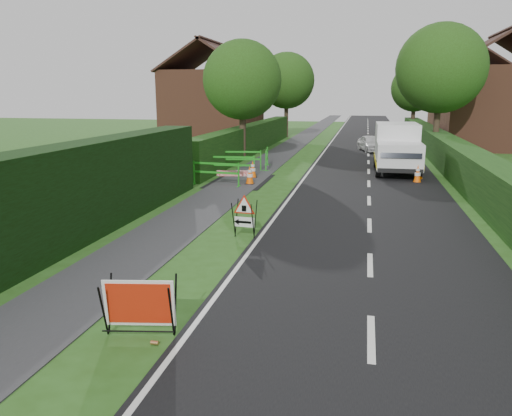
{
  "coord_description": "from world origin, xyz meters",
  "views": [
    {
      "loc": [
        2.26,
        -9.86,
        3.75
      ],
      "look_at": [
        -0.45,
        2.56,
        0.82
      ],
      "focal_mm": 35.0,
      "sensor_mm": 36.0,
      "label": 1
    }
  ],
  "objects_px": {
    "triangle_sign": "(243,213)",
    "works_van": "(397,147)",
    "red_rect_sign": "(139,304)",
    "hatchback_car": "(371,143)"
  },
  "relations": [
    {
      "from": "works_van",
      "to": "hatchback_car",
      "type": "distance_m",
      "value": 9.01
    },
    {
      "from": "hatchback_car",
      "to": "red_rect_sign",
      "type": "bearing_deg",
      "value": -112.6
    },
    {
      "from": "red_rect_sign",
      "to": "works_van",
      "type": "height_order",
      "value": "works_van"
    },
    {
      "from": "red_rect_sign",
      "to": "triangle_sign",
      "type": "bearing_deg",
      "value": 76.56
    },
    {
      "from": "triangle_sign",
      "to": "works_van",
      "type": "bearing_deg",
      "value": 75.22
    },
    {
      "from": "triangle_sign",
      "to": "works_van",
      "type": "relative_size",
      "value": 0.19
    },
    {
      "from": "red_rect_sign",
      "to": "triangle_sign",
      "type": "height_order",
      "value": "triangle_sign"
    },
    {
      "from": "red_rect_sign",
      "to": "hatchback_car",
      "type": "height_order",
      "value": "hatchback_car"
    },
    {
      "from": "red_rect_sign",
      "to": "works_van",
      "type": "distance_m",
      "value": 18.95
    },
    {
      "from": "red_rect_sign",
      "to": "works_van",
      "type": "bearing_deg",
      "value": 64.57
    }
  ]
}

